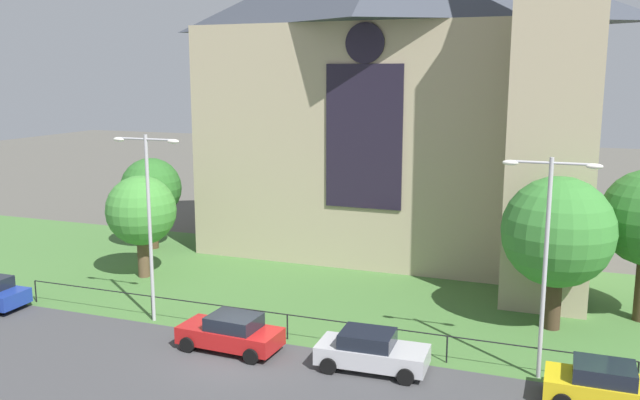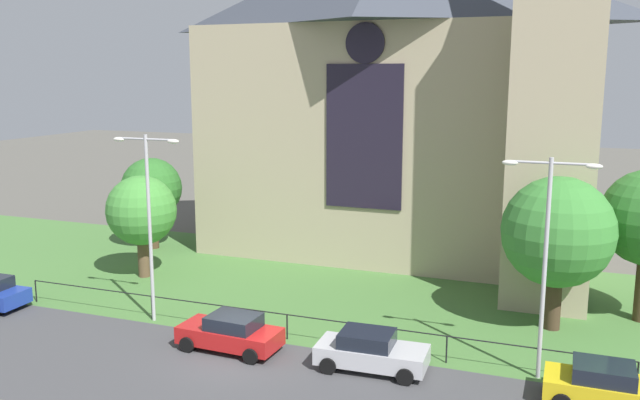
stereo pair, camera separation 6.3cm
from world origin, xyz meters
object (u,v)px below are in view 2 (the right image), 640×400
Objects in this scene: streetlamp_far at (546,241)px; parked_car_silver at (371,351)px; parked_car_yellow at (608,386)px; parked_car_red at (231,333)px; tree_left_near at (141,211)px; tree_right_near at (558,232)px; tree_left_far at (152,189)px; church_building at (402,88)px; streetlamp_near at (149,205)px.

streetlamp_far reaches higher than parked_car_silver.
parked_car_red is at bearing -179.24° from parked_car_yellow.
tree_right_near reaches higher than tree_left_near.
streetlamp_far is (24.45, -11.14, 1.33)m from tree_left_far.
church_building reaches higher than tree_right_near.
streetlamp_near is 2.03× the size of parked_car_yellow.
tree_left_far is 1.38× the size of parked_car_silver.
streetlamp_far is (9.45, -16.41, -5.02)m from church_building.
streetlamp_near is at bearing 180.00° from streetlamp_far.
streetlamp_far is (-0.30, -5.37, 0.86)m from tree_right_near.
streetlamp_near reaches higher than streetlamp_far.
streetlamp_far is 7.69m from parked_car_silver.
parked_car_red is (9.39, -7.37, -2.99)m from tree_left_near.
parked_car_red is (4.92, -1.75, -4.66)m from streetlamp_near.
church_building reaches higher than parked_car_silver.
streetlamp_far is 12.87m from parked_car_red.
streetlamp_near is at bearing -55.70° from tree_left_far.
parked_car_red is (-2.48, -18.15, -9.53)m from church_building.
parked_car_red is 5.90m from parked_car_silver.
tree_right_near is 1.61× the size of parked_car_silver.
tree_left_near is at bearing -35.56° from parked_car_red.
tree_left_near is at bearing 152.83° from parked_car_silver.
streetlamp_near is (-7.40, -16.41, -4.87)m from church_building.
church_building is 6.08× the size of parked_car_red.
church_building reaches higher than streetlamp_near.
parked_car_yellow is at bearing -33.45° from streetlamp_far.
tree_left_near is at bearing -60.46° from tree_left_far.
parked_car_silver is at bearing -165.92° from streetlamp_far.
tree_left_far is at bearing 119.54° from tree_left_near.
streetlamp_near reaches higher than tree_right_near.
parked_car_silver is at bearing -79.23° from church_building.
parked_car_yellow is at bearing -25.33° from tree_left_far.
tree_left_far is at bearing 143.35° from parked_car_silver.
parked_car_yellow is (2.30, -1.52, -4.51)m from streetlamp_far.
church_building is 6.10× the size of parked_car_silver.
parked_car_red is 1.00× the size of parked_car_silver.
parked_car_red is (-11.93, -1.75, -4.51)m from streetlamp_far.
church_building is 4.40× the size of tree_left_far.
parked_car_silver is (5.89, 0.23, 0.00)m from parked_car_red.
streetlamp_far reaches higher than parked_car_yellow.
parked_car_silver is (18.41, -12.66, -3.18)m from tree_left_far.
church_building is 3.15× the size of streetlamp_far.
parked_car_red is at bearing -149.80° from tree_right_near.
church_building is at bearing 42.25° from tree_left_near.
parked_car_red is at bearing -45.83° from tree_left_far.
streetlamp_far is at bearing 0.00° from streetlamp_near.
streetlamp_near is at bearing -162.60° from tree_right_near.
tree_left_near is 1.34× the size of parked_car_silver.
tree_right_near is at bearing -13.12° from tree_left_far.
church_building is 17.32m from tree_left_near.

